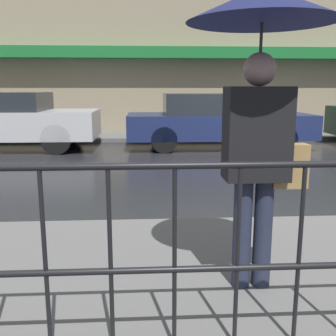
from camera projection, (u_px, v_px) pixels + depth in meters
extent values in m
plane|color=black|center=(261.00, 165.00, 7.86)|extent=(80.00, 80.00, 0.00)
cube|color=#60605E|center=(219.00, 136.00, 12.23)|extent=(28.00, 1.89, 0.11)
cube|color=gold|center=(261.00, 165.00, 7.86)|extent=(25.20, 0.12, 0.01)
cube|color=gray|center=(215.00, 53.00, 12.79)|extent=(28.00, 0.30, 5.26)
cube|color=#196B2D|center=(217.00, 53.00, 12.38)|extent=(16.80, 0.55, 0.35)
cylinder|color=black|center=(45.00, 264.00, 2.02)|extent=(0.02, 0.02, 1.01)
cylinder|color=black|center=(111.00, 262.00, 2.04)|extent=(0.02, 0.02, 1.01)
cylinder|color=black|center=(175.00, 261.00, 2.06)|extent=(0.02, 0.02, 1.01)
cylinder|color=black|center=(237.00, 259.00, 2.08)|extent=(0.02, 0.02, 1.01)
cylinder|color=black|center=(299.00, 257.00, 2.10)|extent=(0.02, 0.02, 1.01)
cylinder|color=#23283D|center=(242.00, 234.00, 2.76)|extent=(0.13, 0.13, 0.78)
cylinder|color=#23283D|center=(263.00, 233.00, 2.76)|extent=(0.13, 0.13, 0.78)
cube|color=black|center=(257.00, 134.00, 2.62)|extent=(0.42, 0.25, 0.62)
sphere|color=gray|center=(260.00, 69.00, 2.54)|extent=(0.22, 0.22, 0.22)
cylinder|color=#262628|center=(259.00, 80.00, 2.55)|extent=(0.02, 0.02, 0.71)
cone|color=#191E4C|center=(263.00, 4.00, 2.46)|extent=(0.97, 0.97, 0.22)
cube|color=#9E7A47|center=(289.00, 166.00, 2.68)|extent=(0.24, 0.12, 0.30)
cube|color=#B2B5BA|center=(7.00, 124.00, 9.76)|extent=(4.45, 1.90, 0.67)
cylinder|color=black|center=(70.00, 132.00, 10.72)|extent=(0.69, 0.22, 0.69)
cylinder|color=black|center=(56.00, 139.00, 9.07)|extent=(0.69, 0.22, 0.69)
cube|color=#19234C|center=(219.00, 126.00, 10.08)|extent=(4.66, 1.79, 0.60)
cube|color=#1E2328|center=(212.00, 104.00, 9.96)|extent=(2.42, 1.65, 0.51)
cylinder|color=black|center=(264.00, 132.00, 10.98)|extent=(0.62, 0.22, 0.62)
cylinder|color=black|center=(284.00, 139.00, 9.45)|extent=(0.62, 0.22, 0.62)
cylinder|color=black|center=(161.00, 133.00, 10.81)|extent=(0.62, 0.22, 0.62)
cylinder|color=black|center=(164.00, 140.00, 9.28)|extent=(0.62, 0.22, 0.62)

